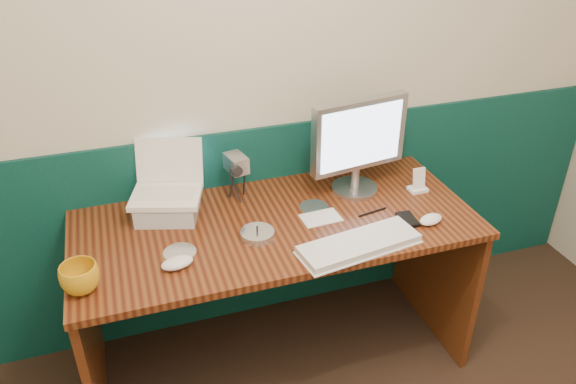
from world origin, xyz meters
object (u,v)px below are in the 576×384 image
object	(u,v)px
desk	(277,294)
mug	(80,278)
laptop	(163,174)
monitor	(357,146)
camcorder	(237,178)
keyboard	(359,245)

from	to	relation	value
desk	mug	distance (m)	0.88
laptop	monitor	xyz separation A→B (m)	(0.80, -0.04, 0.02)
monitor	camcorder	world-z (taller)	monitor
monitor	mug	xyz separation A→B (m)	(-1.14, -0.33, -0.16)
keyboard	mug	bearing A→B (deg)	167.50
keyboard	camcorder	xyz separation A→B (m)	(-0.34, 0.49, 0.08)
desk	camcorder	xyz separation A→B (m)	(-0.10, 0.23, 0.47)
monitor	camcorder	size ratio (longest dim) A/B	2.24
mug	laptop	bearing A→B (deg)	47.90
keyboard	mug	distance (m)	0.98
mug	keyboard	bearing A→B (deg)	-4.08
mug	monitor	bearing A→B (deg)	16.16
monitor	camcorder	bearing A→B (deg)	161.09
keyboard	camcorder	size ratio (longest dim) A/B	2.40
mug	desk	bearing A→B (deg)	14.88
monitor	keyboard	size ratio (longest dim) A/B	0.93
desk	camcorder	distance (m)	0.53
desk	monitor	bearing A→B (deg)	18.49
desk	keyboard	bearing A→B (deg)	-48.06
laptop	camcorder	distance (m)	0.32
laptop	camcorder	xyz separation A→B (m)	(0.30, 0.05, -0.10)
desk	camcorder	world-z (taller)	camcorder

